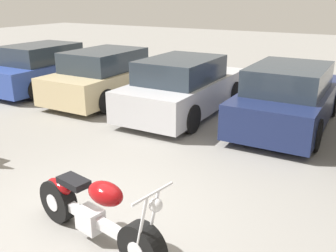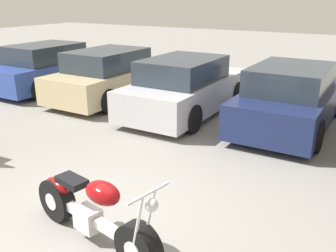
{
  "view_description": "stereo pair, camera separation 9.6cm",
  "coord_description": "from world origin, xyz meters",
  "px_view_note": "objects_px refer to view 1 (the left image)",
  "views": [
    {
      "loc": [
        3.19,
        -3.49,
        3.03
      ],
      "look_at": [
        0.11,
        1.91,
        0.85
      ],
      "focal_mm": 40.0,
      "sensor_mm": 36.0,
      "label": 1
    },
    {
      "loc": [
        3.28,
        -3.44,
        3.03
      ],
      "look_at": [
        0.11,
        1.91,
        0.85
      ],
      "focal_mm": 40.0,
      "sensor_mm": 36.0,
      "label": 2
    }
  ],
  "objects_px": {
    "parked_car_champagne": "(109,76)",
    "motorcycle": "(94,213)",
    "parked_car_blue": "(47,68)",
    "parked_car_silver": "(184,87)",
    "parked_car_navy": "(289,98)"
  },
  "relations": [
    {
      "from": "parked_car_blue",
      "to": "parked_car_champagne",
      "type": "bearing_deg",
      "value": -0.15
    },
    {
      "from": "parked_car_silver",
      "to": "parked_car_blue",
      "type": "bearing_deg",
      "value": 177.76
    },
    {
      "from": "parked_car_champagne",
      "to": "parked_car_navy",
      "type": "height_order",
      "value": "same"
    },
    {
      "from": "parked_car_champagne",
      "to": "motorcycle",
      "type": "bearing_deg",
      "value": -53.49
    },
    {
      "from": "parked_car_blue",
      "to": "parked_car_navy",
      "type": "height_order",
      "value": "same"
    },
    {
      "from": "motorcycle",
      "to": "parked_car_navy",
      "type": "relative_size",
      "value": 0.51
    },
    {
      "from": "parked_car_silver",
      "to": "parked_car_champagne",
      "type": "bearing_deg",
      "value": 175.67
    },
    {
      "from": "parked_car_champagne",
      "to": "parked_car_silver",
      "type": "relative_size",
      "value": 1.0
    },
    {
      "from": "parked_car_silver",
      "to": "parked_car_navy",
      "type": "relative_size",
      "value": 1.0
    },
    {
      "from": "motorcycle",
      "to": "parked_car_champagne",
      "type": "distance_m",
      "value": 7.21
    },
    {
      "from": "motorcycle",
      "to": "parked_car_champagne",
      "type": "bearing_deg",
      "value": 126.51
    },
    {
      "from": "motorcycle",
      "to": "parked_car_navy",
      "type": "xyz_separation_m",
      "value": [
        1.05,
        5.89,
        0.29
      ]
    },
    {
      "from": "parked_car_champagne",
      "to": "parked_car_silver",
      "type": "distance_m",
      "value": 2.68
    },
    {
      "from": "parked_car_blue",
      "to": "parked_car_champagne",
      "type": "distance_m",
      "value": 2.67
    },
    {
      "from": "parked_car_champagne",
      "to": "parked_car_navy",
      "type": "distance_m",
      "value": 5.34
    }
  ]
}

